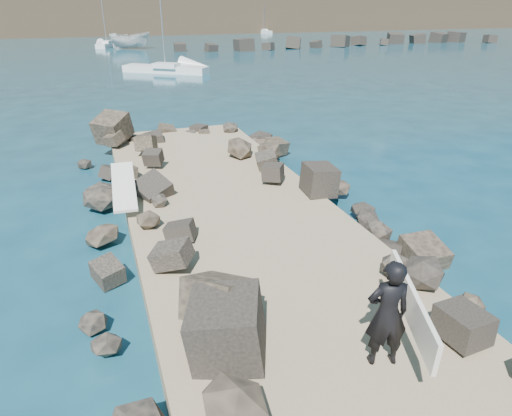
# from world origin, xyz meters

# --- Properties ---
(ground) EXTENTS (800.00, 800.00, 0.00)m
(ground) POSITION_xyz_m (0.00, 0.00, 0.00)
(ground) COLOR #0F384C
(ground) RESTS_ON ground
(jetty) EXTENTS (6.00, 26.00, 0.60)m
(jetty) POSITION_xyz_m (0.00, -2.00, 0.30)
(jetty) COLOR #8C7759
(jetty) RESTS_ON ground
(riprap_left) EXTENTS (2.60, 22.00, 1.00)m
(riprap_left) POSITION_xyz_m (-2.90, -1.50, 0.50)
(riprap_left) COLOR black
(riprap_left) RESTS_ON ground
(riprap_right) EXTENTS (2.60, 22.00, 1.00)m
(riprap_right) POSITION_xyz_m (2.90, -1.50, 0.50)
(riprap_right) COLOR black
(riprap_right) RESTS_ON ground
(breakwater_secondary) EXTENTS (52.00, 4.00, 1.20)m
(breakwater_secondary) POSITION_xyz_m (35.00, 55.00, 0.60)
(breakwater_secondary) COLOR black
(breakwater_secondary) RESTS_ON ground
(surfboard_resting) EXTENTS (0.81, 2.68, 0.09)m
(surfboard_resting) POSITION_xyz_m (-2.96, 2.55, 1.04)
(surfboard_resting) COLOR white
(surfboard_resting) RESTS_ON riprap_left
(boat_imported) EXTENTS (6.51, 4.66, 2.36)m
(boat_imported) POSITION_xyz_m (2.69, 61.88, 1.18)
(boat_imported) COLOR silver
(boat_imported) RESTS_ON ground
(surfer_with_board) EXTENTS (1.29, 2.33, 1.96)m
(surfer_with_board) POSITION_xyz_m (0.62, -5.80, 1.59)
(surfer_with_board) COLOR black
(surfer_with_board) RESTS_ON jetty
(sailboat_c) EXTENTS (7.85, 6.43, 9.96)m
(sailboat_c) POSITION_xyz_m (3.47, 34.96, 0.35)
(sailboat_c) COLOR white
(sailboat_c) RESTS_ON ground
(sailboat_b) EXTENTS (3.64, 6.70, 8.02)m
(sailboat_b) POSITION_xyz_m (-0.41, 66.16, 0.35)
(sailboat_b) COLOR white
(sailboat_b) RESTS_ON ground
(sailboat_f) EXTENTS (2.32, 4.95, 6.08)m
(sailboat_f) POSITION_xyz_m (33.88, 89.72, 0.35)
(sailboat_f) COLOR white
(sailboat_f) RESTS_ON ground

